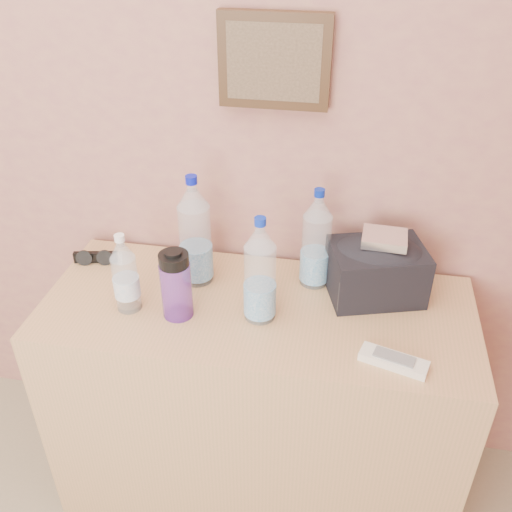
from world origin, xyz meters
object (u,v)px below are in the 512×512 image
(pet_large_c, at_px, (316,243))
(foil_packet, at_px, (384,238))
(pet_large_b, at_px, (195,236))
(nalgene_bottle, at_px, (176,284))
(sunglasses, at_px, (96,257))
(dresser, at_px, (257,401))
(toiletry_bag, at_px, (376,269))
(ac_remote, at_px, (394,361))
(pet_large_d, at_px, (260,275))
(pet_small, at_px, (125,277))

(pet_large_c, xyz_separation_m, foil_packet, (0.19, -0.03, 0.05))
(pet_large_b, distance_m, foil_packet, 0.54)
(nalgene_bottle, relative_size, sunglasses, 1.52)
(dresser, relative_size, toiletry_bag, 4.73)
(pet_large_b, xyz_separation_m, toiletry_bag, (0.53, 0.02, -0.06))
(nalgene_bottle, height_order, sunglasses, nalgene_bottle)
(dresser, bearing_deg, foil_packet, 20.26)
(pet_large_b, relative_size, foil_packet, 2.83)
(ac_remote, bearing_deg, toiletry_bag, 116.72)
(pet_large_b, bearing_deg, foil_packet, 2.41)
(dresser, distance_m, pet_large_b, 0.59)
(pet_large_d, bearing_deg, pet_large_b, 146.85)
(pet_small, xyz_separation_m, ac_remote, (0.74, -0.10, -0.09))
(pet_small, xyz_separation_m, foil_packet, (0.69, 0.19, 0.09))
(pet_large_b, relative_size, toiletry_bag, 1.32)
(pet_large_c, height_order, nalgene_bottle, pet_large_c)
(pet_large_d, bearing_deg, nalgene_bottle, -171.84)
(sunglasses, bearing_deg, pet_large_b, -16.84)
(pet_small, xyz_separation_m, nalgene_bottle, (0.15, -0.00, -0.00))
(nalgene_bottle, relative_size, toiletry_bag, 0.80)
(pet_large_d, bearing_deg, ac_remote, -19.33)
(dresser, xyz_separation_m, nalgene_bottle, (-0.21, -0.07, 0.49))
(pet_large_b, distance_m, sunglasses, 0.37)
(ac_remote, distance_m, toiletry_bag, 0.31)
(pet_large_b, height_order, foil_packet, pet_large_b)
(nalgene_bottle, bearing_deg, pet_large_c, 31.98)
(pet_large_d, height_order, foil_packet, pet_large_d)
(ac_remote, relative_size, foil_packet, 1.40)
(pet_small, height_order, ac_remote, pet_small)
(pet_large_d, bearing_deg, dresser, 111.78)
(ac_remote, height_order, foil_packet, foil_packet)
(toiletry_bag, bearing_deg, pet_small, 178.75)
(pet_large_d, xyz_separation_m, toiletry_bag, (0.31, 0.16, -0.05))
(sunglasses, height_order, toiletry_bag, toiletry_bag)
(pet_large_d, bearing_deg, pet_large_c, 55.38)
(pet_large_d, height_order, nalgene_bottle, pet_large_d)
(sunglasses, bearing_deg, pet_large_d, -28.80)
(pet_large_b, height_order, pet_small, pet_large_b)
(pet_large_d, bearing_deg, sunglasses, 162.86)
(pet_large_b, relative_size, ac_remote, 2.03)
(pet_large_d, relative_size, sunglasses, 2.29)
(foil_packet, bearing_deg, pet_large_c, 172.12)
(sunglasses, bearing_deg, dresser, -25.34)
(foil_packet, bearing_deg, toiletry_bag, -168.48)
(pet_large_c, height_order, pet_small, pet_large_c)
(nalgene_bottle, xyz_separation_m, sunglasses, (-0.34, 0.21, -0.09))
(pet_small, distance_m, sunglasses, 0.29)
(pet_large_c, distance_m, sunglasses, 0.71)
(nalgene_bottle, bearing_deg, pet_small, 178.77)
(pet_large_b, height_order, nalgene_bottle, pet_large_b)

